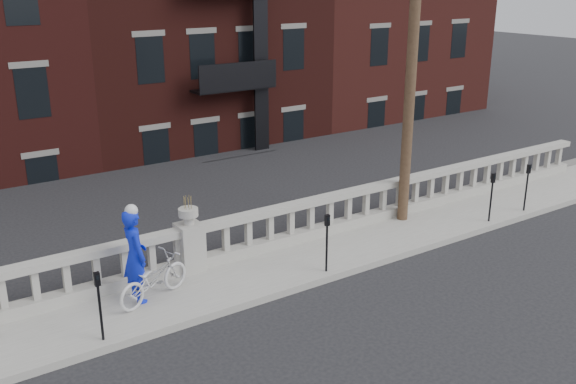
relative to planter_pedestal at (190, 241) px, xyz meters
The scene contains 12 objects.
ground 4.04m from the planter_pedestal, 90.00° to the right, with size 120.00×120.00×0.00m, color black.
sidewalk 1.21m from the planter_pedestal, 90.00° to the right, with size 32.00×2.20×0.15m, color gray.
balustrade 0.19m from the planter_pedestal, ahead, with size 28.00×0.34×1.03m.
planter_pedestal is the anchor object (origin of this frame).
lower_level 19.19m from the planter_pedestal, 88.31° to the left, with size 80.00×44.00×20.80m.
utility_pole 7.61m from the planter_pedestal, ahead, with size 1.60×0.28×10.00m.
parking_meter_b 3.20m from the planter_pedestal, 145.77° to the right, with size 0.10×0.09×1.36m.
parking_meter_c 3.07m from the planter_pedestal, 35.95° to the right, with size 0.10×0.09×1.36m.
parking_meter_d 8.22m from the planter_pedestal, 12.65° to the right, with size 0.10×0.09×1.36m.
parking_meter_e 9.69m from the planter_pedestal, 10.71° to the right, with size 0.10×0.09×1.36m.
bicycle 1.53m from the planter_pedestal, 145.16° to the right, with size 0.62×1.78×0.94m, color silver.
cyclist 1.70m from the planter_pedestal, 155.72° to the right, with size 0.72×0.47×1.97m, color #0D1FC9.
Camera 1 is at (-5.57, -8.25, 6.49)m, focal length 40.00 mm.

